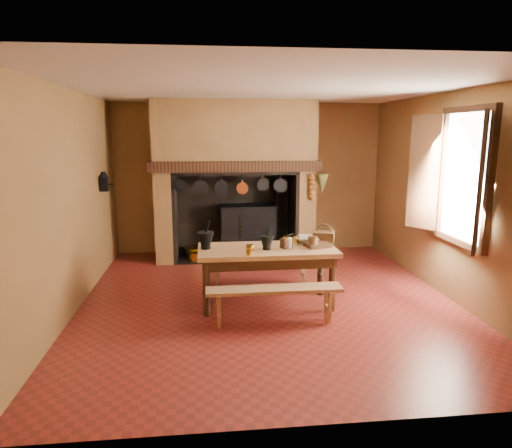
{
  "coord_description": "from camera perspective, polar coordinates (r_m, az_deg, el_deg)",
  "views": [
    {
      "loc": [
        -0.81,
        -5.87,
        2.25
      ],
      "look_at": [
        -0.13,
        0.3,
        1.01
      ],
      "focal_mm": 32.0,
      "sensor_mm": 36.0,
      "label": 1
    }
  ],
  "objects": [
    {
      "name": "window",
      "position": [
        6.34,
        23.76,
        5.4
      ],
      "size": [
        0.39,
        1.75,
        1.76
      ],
      "color": "white",
      "rests_on": "wall_right"
    },
    {
      "name": "brass_mug_b",
      "position": [
        6.26,
        5.02,
        -1.86
      ],
      "size": [
        0.11,
        0.11,
        0.1
      ],
      "primitive_type": "cylinder",
      "rotation": [
        0.0,
        0.0,
        -0.39
      ],
      "color": "gold",
      "rests_on": "work_table"
    },
    {
      "name": "bench_front",
      "position": [
        5.48,
        2.28,
        -9.08
      ],
      "size": [
        1.61,
        0.28,
        0.45
      ],
      "color": "#AA7D4D",
      "rests_on": "floor"
    },
    {
      "name": "coffee_grinder",
      "position": [
        5.93,
        3.8,
        -2.35
      ],
      "size": [
        0.18,
        0.16,
        0.19
      ],
      "rotation": [
        0.0,
        0.0,
        0.39
      ],
      "color": "#3C2113",
      "rests_on": "work_table"
    },
    {
      "name": "hanging_pans",
      "position": [
        7.75,
        -2.75,
        4.72
      ],
      "size": [
        1.92,
        0.29,
        0.27
      ],
      "color": "black",
      "rests_on": "chimney_breast"
    },
    {
      "name": "onion_string",
      "position": [
        7.92,
        7.01,
        4.58
      ],
      "size": [
        0.12,
        0.1,
        0.46
      ],
      "primitive_type": null,
      "color": "#93571B",
      "rests_on": "chimney_breast"
    },
    {
      "name": "iron_range",
      "position": [
        8.54,
        -0.96,
        -0.61
      ],
      "size": [
        1.12,
        0.55,
        1.6
      ],
      "color": "black",
      "rests_on": "floor"
    },
    {
      "name": "stoneware_crock",
      "position": [
        5.97,
        7.11,
        -2.28
      ],
      "size": [
        0.16,
        0.16,
        0.15
      ],
      "primitive_type": "cylinder",
      "rotation": [
        0.0,
        0.0,
        -0.42
      ],
      "color": "brown",
      "rests_on": "work_table"
    },
    {
      "name": "glass_jar",
      "position": [
        5.91,
        4.13,
        -2.4
      ],
      "size": [
        0.11,
        0.11,
        0.15
      ],
      "primitive_type": "cylinder",
      "rotation": [
        0.0,
        0.0,
        0.38
      ],
      "color": "beige",
      "rests_on": "work_table"
    },
    {
      "name": "hearth_pans",
      "position": [
        8.37,
        -7.7,
        -3.68
      ],
      "size": [
        0.51,
        0.62,
        0.2
      ],
      "color": "gold",
      "rests_on": "floor"
    },
    {
      "name": "mortar_small",
      "position": [
        5.84,
        1.35,
        -2.24
      ],
      "size": [
        0.18,
        0.18,
        0.31
      ],
      "rotation": [
        0.0,
        0.0,
        0.15
      ],
      "color": "black",
      "rests_on": "work_table"
    },
    {
      "name": "mortar_large",
      "position": [
        5.91,
        -6.32,
        -1.94
      ],
      "size": [
        0.22,
        0.22,
        0.37
      ],
      "rotation": [
        0.0,
        0.0,
        -0.41
      ],
      "color": "black",
      "rests_on": "work_table"
    },
    {
      "name": "back_wall",
      "position": [
        8.7,
        -0.89,
        5.72
      ],
      "size": [
        5.0,
        0.02,
        2.8
      ],
      "primitive_type": "cube",
      "color": "olive",
      "rests_on": "floor"
    },
    {
      "name": "work_table",
      "position": [
        5.97,
        1.41,
        -4.16
      ],
      "size": [
        1.79,
        0.8,
        0.78
      ],
      "color": "#AA7D4D",
      "rests_on": "floor"
    },
    {
      "name": "wooden_tray",
      "position": [
        6.04,
        7.71,
        -2.62
      ],
      "size": [
        0.37,
        0.31,
        0.05
      ],
      "primitive_type": "cube",
      "rotation": [
        0.0,
        0.0,
        0.3
      ],
      "color": "#3C2113",
      "rests_on": "work_table"
    },
    {
      "name": "mixing_bowl",
      "position": [
        6.26,
        6.5,
        -1.97
      ],
      "size": [
        0.41,
        0.41,
        0.08
      ],
      "primitive_type": "imported",
      "rotation": [
        0.0,
        0.0,
        -0.26
      ],
      "color": "beige",
      "rests_on": "work_table"
    },
    {
      "name": "floor",
      "position": [
        6.34,
        1.5,
        -9.46
      ],
      "size": [
        5.5,
        5.5,
        0.0
      ],
      "primitive_type": "plane",
      "color": "maroon",
      "rests_on": "ground"
    },
    {
      "name": "herb_bunch",
      "position": [
        7.96,
        8.29,
        4.94
      ],
      "size": [
        0.2,
        0.2,
        0.35
      ],
      "primitive_type": "cone",
      "rotation": [
        3.14,
        0.0,
        0.0
      ],
      "color": "brown",
      "rests_on": "chimney_breast"
    },
    {
      "name": "chimney_breast",
      "position": [
        8.21,
        -2.71,
        8.26
      ],
      "size": [
        2.95,
        0.96,
        2.8
      ],
      "color": "olive",
      "rests_on": "floor"
    },
    {
      "name": "bench_back",
      "position": [
        6.72,
        0.62,
        -5.24
      ],
      "size": [
        1.57,
        0.28,
        0.44
      ],
      "color": "#AA7D4D",
      "rests_on": "floor"
    },
    {
      "name": "wall_right",
      "position": [
        6.79,
        23.0,
        3.24
      ],
      "size": [
        0.02,
        5.5,
        2.8
      ],
      "primitive_type": "cube",
      "color": "olive",
      "rests_on": "floor"
    },
    {
      "name": "ceiling",
      "position": [
        5.95,
        1.65,
        16.64
      ],
      "size": [
        5.5,
        5.5,
        0.0
      ],
      "primitive_type": "plane",
      "rotation": [
        3.14,
        0.0,
        0.0
      ],
      "color": "silver",
      "rests_on": "back_wall"
    },
    {
      "name": "wicker_basket",
      "position": [
        6.26,
        8.44,
        -1.58
      ],
      "size": [
        0.33,
        0.28,
        0.27
      ],
      "rotation": [
        0.0,
        0.0,
        -0.33
      ],
      "color": "#462E15",
      "rests_on": "work_table"
    },
    {
      "name": "wall_left",
      "position": [
        6.17,
        -22.13,
        2.58
      ],
      "size": [
        0.02,
        5.5,
        2.8
      ],
      "primitive_type": "cube",
      "color": "olive",
      "rests_on": "floor"
    },
    {
      "name": "brass_mug_a",
      "position": [
        5.59,
        -0.94,
        -3.45
      ],
      "size": [
        0.09,
        0.09,
        0.09
      ],
      "primitive_type": "cylinder",
      "rotation": [
        0.0,
        0.0,
        0.14
      ],
      "color": "gold",
      "rests_on": "work_table"
    },
    {
      "name": "brass_cup",
      "position": [
        5.76,
        -0.74,
        -3.04
      ],
      "size": [
        0.13,
        0.13,
        0.09
      ],
      "primitive_type": "imported",
      "rotation": [
        0.0,
        0.0,
        0.17
      ],
      "color": "gold",
      "rests_on": "work_table"
    },
    {
      "name": "wall_coffee_mill",
      "position": [
        7.63,
        -18.49,
        5.24
      ],
      "size": [
        0.23,
        0.16,
        0.31
      ],
      "color": "black",
      "rests_on": "wall_left"
    },
    {
      "name": "wall_front",
      "position": [
        3.33,
        7.99,
        -3.54
      ],
      "size": [
        5.0,
        0.02,
        2.8
      ],
      "primitive_type": "cube",
      "color": "olive",
      "rests_on": "floor"
    }
  ]
}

